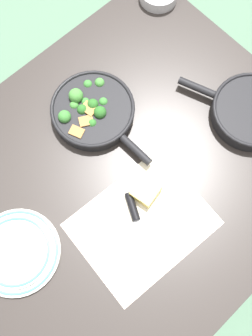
% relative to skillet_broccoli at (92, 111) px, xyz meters
% --- Properties ---
extents(ground_plane, '(14.00, 14.00, 0.00)m').
position_rel_skillet_broccoli_xyz_m(ground_plane, '(0.05, 0.21, -0.77)').
color(ground_plane, '#51755B').
extents(dining_table_red, '(1.20, 1.02, 0.74)m').
position_rel_skillet_broccoli_xyz_m(dining_table_red, '(0.05, 0.21, -0.10)').
color(dining_table_red, '#2D2826').
rests_on(dining_table_red, ground_plane).
extents(skillet_broccoli, '(0.27, 0.39, 0.07)m').
position_rel_skillet_broccoli_xyz_m(skillet_broccoli, '(0.00, 0.00, 0.00)').
color(skillet_broccoli, black).
rests_on(skillet_broccoli, dining_table_red).
extents(skillet_eggs, '(0.26, 0.37, 0.05)m').
position_rel_skillet_broccoli_xyz_m(skillet_eggs, '(-0.37, 0.35, -0.00)').
color(skillet_eggs, black).
rests_on(skillet_eggs, dining_table_red).
extents(parchment_sheet, '(0.40, 0.33, 0.00)m').
position_rel_skillet_broccoli_xyz_m(parchment_sheet, '(0.13, 0.37, -0.03)').
color(parchment_sheet, silver).
rests_on(parchment_sheet, dining_table_red).
extents(grater_knife, '(0.12, 0.22, 0.02)m').
position_rel_skillet_broccoli_xyz_m(grater_knife, '(0.13, 0.35, -0.02)').
color(grater_knife, silver).
rests_on(grater_knife, dining_table_red).
extents(cheese_block, '(0.09, 0.08, 0.04)m').
position_rel_skillet_broccoli_xyz_m(cheese_block, '(0.06, 0.31, -0.01)').
color(cheese_block, '#E0C15B').
rests_on(cheese_block, dining_table_red).
extents(dinner_plate_stack, '(0.25, 0.25, 0.03)m').
position_rel_skillet_broccoli_xyz_m(dinner_plate_stack, '(0.45, 0.18, -0.01)').
color(dinner_plate_stack, silver).
rests_on(dinner_plate_stack, dining_table_red).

